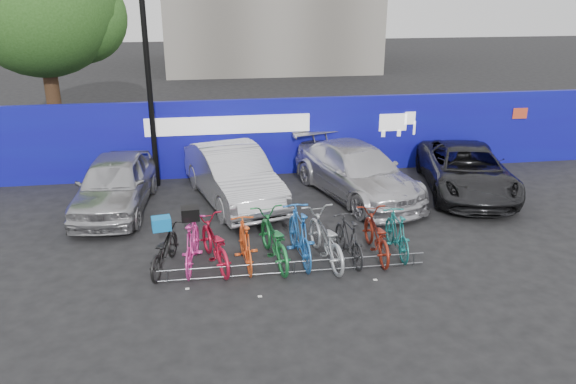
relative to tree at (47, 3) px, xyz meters
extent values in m
plane|color=black|center=(6.77, -10.06, -5.07)|extent=(100.00, 100.00, 0.00)
cube|color=#0F0A8A|center=(6.77, -4.06, -3.87)|extent=(22.00, 0.15, 2.40)
cube|color=white|center=(5.77, -4.16, -3.42)|extent=(5.00, 0.02, 0.55)
cube|color=white|center=(10.97, -4.16, -3.52)|extent=(1.20, 0.02, 0.90)
cube|color=#D04224|center=(15.27, -4.16, -3.37)|extent=(0.50, 0.02, 0.35)
cylinder|color=#382314|center=(-0.23, -0.06, -3.07)|extent=(0.50, 0.50, 4.00)
sphere|color=#254F18|center=(0.97, 0.24, -0.47)|extent=(3.20, 3.20, 3.20)
cylinder|color=black|center=(3.57, -4.66, -2.07)|extent=(0.16, 0.16, 6.00)
cylinder|color=#595B60|center=(6.77, -10.66, -4.79)|extent=(5.60, 0.03, 0.03)
cylinder|color=#595B60|center=(6.77, -10.66, -5.02)|extent=(5.60, 0.03, 0.03)
cylinder|color=#595B60|center=(4.17, -10.66, -4.93)|extent=(0.03, 0.03, 0.28)
cylinder|color=#595B60|center=(5.47, -10.66, -4.93)|extent=(0.03, 0.03, 0.28)
cylinder|color=#595B60|center=(6.77, -10.66, -4.93)|extent=(0.03, 0.03, 0.28)
cylinder|color=#595B60|center=(8.07, -10.66, -4.93)|extent=(0.03, 0.03, 0.28)
cylinder|color=#595B60|center=(9.37, -10.66, -4.93)|extent=(0.03, 0.03, 0.28)
imported|color=#A7A7AC|center=(2.64, -6.45, -4.34)|extent=(2.05, 4.41, 1.46)
imported|color=#B7B7BD|center=(5.76, -6.31, -4.31)|extent=(2.78, 4.89, 1.52)
imported|color=silver|center=(9.25, -6.36, -4.35)|extent=(3.37, 5.30, 1.43)
imported|color=black|center=(12.42, -6.54, -4.40)|extent=(3.17, 5.17, 1.34)
imported|color=black|center=(4.09, -10.03, -4.61)|extent=(1.00, 1.83, 0.91)
imported|color=#EB359A|center=(4.69, -10.02, -4.52)|extent=(0.74, 1.87, 1.09)
imported|color=red|center=(5.15, -10.02, -4.56)|extent=(1.15, 2.05, 1.02)
imported|color=#F15A21|center=(5.80, -10.11, -4.55)|extent=(0.61, 1.74, 1.03)
imported|color=#1B7535|center=(6.41, -10.04, -4.52)|extent=(1.03, 2.17, 1.09)
imported|color=blue|center=(6.99, -10.04, -4.47)|extent=(0.70, 2.04, 1.20)
imported|color=#A4A8AC|center=(7.52, -10.18, -4.52)|extent=(1.02, 2.16, 1.09)
imported|color=#252628|center=(8.05, -10.19, -4.57)|extent=(0.66, 1.70, 1.00)
imported|color=maroon|center=(8.69, -10.08, -4.57)|extent=(0.69, 1.90, 0.99)
imported|color=#1A7675|center=(9.18, -10.05, -4.57)|extent=(0.50, 1.66, 0.99)
cube|color=#0D6CB7|center=(4.09, -10.03, -4.02)|extent=(0.42, 0.35, 0.27)
cube|color=black|center=(4.69, -10.02, -3.84)|extent=(0.39, 0.35, 0.27)
camera|label=1|loc=(5.13, -20.90, 0.64)|focal=35.00mm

